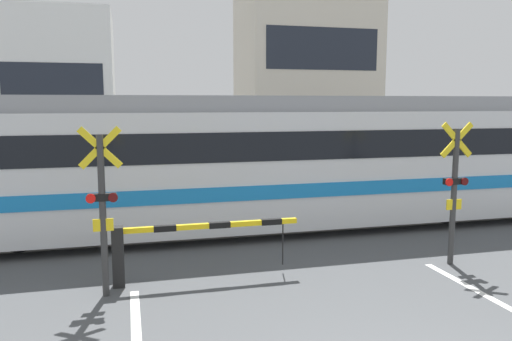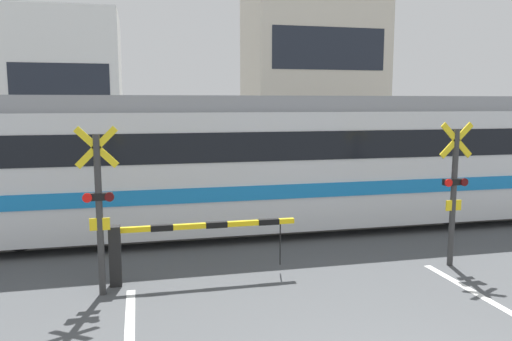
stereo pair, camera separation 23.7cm
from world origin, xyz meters
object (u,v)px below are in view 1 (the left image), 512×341
(crossing_signal_left, at_px, (102,204))
(pedestrian, at_px, (231,164))
(crossing_signal_right, at_px, (454,187))
(crossing_barrier_far, at_px, (292,178))
(crossing_barrier_near, at_px, (165,242))
(commuter_train, at_px, (247,159))

(crossing_signal_left, distance_m, pedestrian, 10.02)
(crossing_signal_right, height_order, pedestrian, crossing_signal_right)
(crossing_signal_left, height_order, crossing_signal_right, same)
(crossing_barrier_far, relative_size, crossing_signal_left, 1.19)
(crossing_barrier_near, xyz_separation_m, crossing_signal_right, (5.48, -0.37, 0.78))
(crossing_signal_left, distance_m, crossing_signal_right, 6.47)
(crossing_barrier_far, distance_m, pedestrian, 2.85)
(crossing_barrier_near, bearing_deg, crossing_signal_left, -159.82)
(crossing_barrier_near, relative_size, crossing_signal_left, 1.19)
(crossing_signal_left, bearing_deg, crossing_barrier_far, 51.05)
(crossing_barrier_near, xyz_separation_m, crossing_barrier_far, (4.48, 6.41, 0.00))
(commuter_train, height_order, crossing_barrier_near, commuter_train)
(crossing_signal_right, bearing_deg, crossing_barrier_near, 176.16)
(crossing_barrier_far, xyz_separation_m, crossing_signal_right, (1.00, -6.77, 0.78))
(crossing_barrier_near, height_order, crossing_barrier_far, same)
(crossing_barrier_near, relative_size, pedestrian, 1.99)
(crossing_barrier_far, distance_m, crossing_signal_right, 6.89)
(crossing_barrier_far, height_order, pedestrian, pedestrian)
(crossing_signal_right, bearing_deg, commuter_train, 131.13)
(commuter_train, height_order, crossing_signal_left, commuter_train)
(crossing_signal_right, bearing_deg, crossing_barrier_far, 98.39)
(commuter_train, xyz_separation_m, pedestrian, (0.70, 5.51, -0.81))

